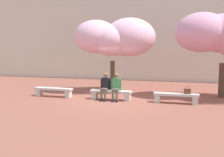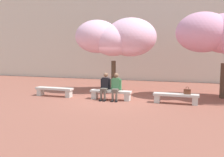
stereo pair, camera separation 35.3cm
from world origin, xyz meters
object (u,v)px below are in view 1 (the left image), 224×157
(stone_bench_near_west, at_px, (111,93))
(person_seated_left, at_px, (105,85))
(person_seated_right, at_px, (116,86))
(handbag, at_px, (187,91))
(stone_bench_west_end, at_px, (54,91))
(cherry_tree_main, at_px, (115,38))
(stone_bench_center, at_px, (176,97))

(stone_bench_near_west, distance_m, person_seated_left, 0.48)
(stone_bench_near_west, xyz_separation_m, person_seated_right, (0.27, -0.05, 0.39))
(stone_bench_near_west, height_order, handbag, handbag)
(person_seated_left, bearing_deg, handbag, 0.67)
(person_seated_left, height_order, person_seated_right, same)
(person_seated_left, relative_size, handbag, 3.81)
(person_seated_left, bearing_deg, stone_bench_near_west, 11.38)
(stone_bench_west_end, xyz_separation_m, handbag, (6.52, -0.01, 0.27))
(stone_bench_west_end, bearing_deg, cherry_tree_main, 40.85)
(stone_bench_west_end, relative_size, person_seated_left, 1.54)
(handbag, distance_m, cherry_tree_main, 5.12)
(stone_bench_near_west, relative_size, person_seated_right, 1.54)
(stone_bench_west_end, distance_m, person_seated_right, 3.32)
(stone_bench_center, bearing_deg, stone_bench_west_end, 180.00)
(stone_bench_near_west, relative_size, cherry_tree_main, 0.45)
(person_seated_right, bearing_deg, stone_bench_near_west, 168.79)
(stone_bench_near_west, relative_size, handbag, 5.84)
(stone_bench_center, relative_size, person_seated_right, 1.54)
(stone_bench_west_end, height_order, person_seated_right, person_seated_right)
(stone_bench_center, relative_size, person_seated_left, 1.54)
(person_seated_left, bearing_deg, stone_bench_center, 0.93)
(stone_bench_near_west, height_order, person_seated_left, person_seated_left)
(stone_bench_center, bearing_deg, person_seated_right, -178.89)
(stone_bench_near_west, xyz_separation_m, person_seated_left, (-0.27, -0.05, 0.39))
(stone_bench_center, relative_size, handbag, 5.84)
(person_seated_right, relative_size, handbag, 3.81)
(person_seated_left, relative_size, person_seated_right, 1.00)
(stone_bench_near_west, bearing_deg, handbag, -0.16)
(stone_bench_west_end, distance_m, person_seated_left, 2.79)
(stone_bench_west_end, distance_m, stone_bench_center, 6.05)
(person_seated_right, bearing_deg, handbag, 0.77)
(stone_bench_center, bearing_deg, stone_bench_near_west, 180.00)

